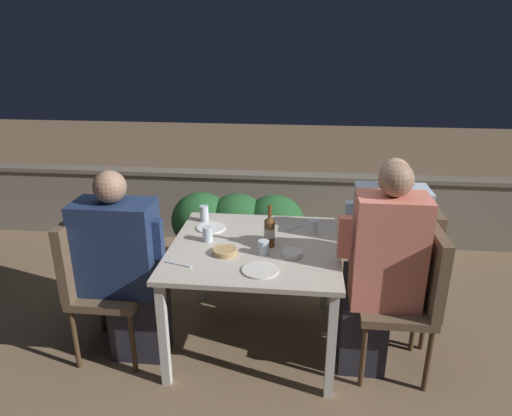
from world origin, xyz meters
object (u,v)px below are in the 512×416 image
chair_left_near (94,274)px  person_blue_shirt (381,250)px  chair_left_far (117,246)px  person_coral_top (380,272)px  person_navy_jumper (125,268)px  beer_bottle (269,231)px  chair_right_far (412,260)px  chair_right_near (414,290)px

chair_left_near → person_blue_shirt: 1.84m
chair_left_far → person_coral_top: (1.74, -0.38, 0.11)m
person_navy_jumper → beer_bottle: 0.91m
chair_left_near → chair_right_far: size_ratio=1.00×
person_navy_jumper → person_coral_top: 1.52m
person_navy_jumper → person_coral_top: size_ratio=0.93×
person_navy_jumper → person_coral_top: (1.52, 0.02, 0.05)m
chair_right_far → beer_bottle: bearing=-167.5°
chair_left_far → chair_right_near: bearing=-11.0°
person_navy_jumper → beer_bottle: size_ratio=4.55×
person_coral_top → chair_left_far: bearing=167.8°
person_navy_jumper → chair_right_near: size_ratio=1.32×
chair_left_near → person_blue_shirt: size_ratio=0.75×
chair_left_near → chair_left_far: 0.40m
person_navy_jumper → person_coral_top: bearing=0.9°
person_navy_jumper → beer_bottle: person_navy_jumper is taller
person_blue_shirt → chair_right_near: bearing=-71.0°
chair_left_near → chair_right_far: same height
chair_right_near → chair_right_far: 0.39m
person_navy_jumper → chair_right_near: bearing=0.8°
person_blue_shirt → chair_right_far: bearing=0.0°
person_navy_jumper → chair_right_far: person_navy_jumper is taller
chair_left_far → chair_right_far: size_ratio=1.00×
person_coral_top → beer_bottle: (-0.66, 0.18, 0.15)m
chair_left_near → beer_bottle: bearing=10.8°
person_navy_jumper → chair_right_far: 1.84m
chair_left_near → person_coral_top: (1.72, 0.02, 0.11)m
beer_bottle → chair_left_near: bearing=-169.2°
chair_right_near → person_coral_top: person_coral_top is taller
chair_right_near → beer_bottle: 0.91m
chair_left_near → person_navy_jumper: (0.20, -0.00, 0.05)m
chair_left_far → beer_bottle: beer_bottle is taller
chair_right_far → person_blue_shirt: bearing=180.0°
chair_left_near → person_coral_top: 1.73m
person_coral_top → beer_bottle: person_coral_top is taller
chair_right_near → chair_left_far: bearing=169.0°
chair_left_far → person_navy_jumper: bearing=-61.8°
chair_right_near → beer_bottle: beer_bottle is taller
person_navy_jumper → person_coral_top: person_coral_top is taller
person_coral_top → person_blue_shirt: size_ratio=1.06×
chair_right_near → person_blue_shirt: bearing=109.0°
person_coral_top → chair_right_far: bearing=55.2°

